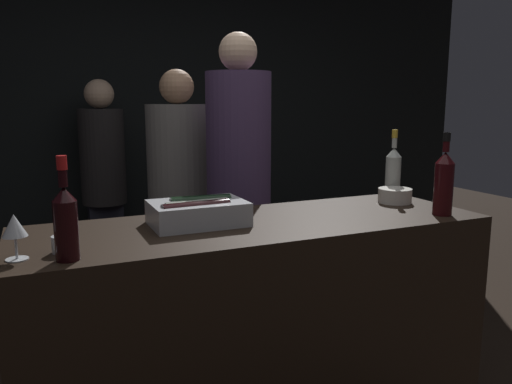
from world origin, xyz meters
TOP-DOWN VIEW (x-y plane):
  - wall_back_chalkboard at (0.00, 2.62)m, footprint 6.40×0.06m
  - bar_counter at (0.00, 0.32)m, footprint 1.93×0.64m
  - ice_bin_with_bottles at (-0.25, 0.38)m, footprint 0.38×0.26m
  - bowl_white at (0.78, 0.42)m, footprint 0.16×0.16m
  - wine_glass at (-0.90, 0.16)m, footprint 0.08×0.08m
  - candle_votive at (-0.77, 0.19)m, footprint 0.07×0.07m
  - rose_wine_bottle at (0.87, 0.55)m, footprint 0.08×0.08m
  - red_wine_bottle_black_foil at (0.79, 0.12)m, footprint 0.08×0.08m
  - red_wine_bottle_tall at (-0.76, 0.09)m, footprint 0.07×0.07m
  - person_in_hoodie at (0.21, 1.08)m, footprint 0.36×0.36m
  - person_blond_tee at (-0.02, 1.51)m, footprint 0.39×0.39m
  - person_grey_polo at (-0.38, 2.27)m, footprint 0.32×0.32m

SIDE VIEW (x-z plane):
  - bar_counter at x=0.00m, z-range 0.00..0.99m
  - person_grey_polo at x=-0.38m, z-range 0.10..1.75m
  - person_blond_tee at x=-0.02m, z-range 0.09..1.77m
  - candle_votive at x=-0.77m, z-range 0.99..1.05m
  - bowl_white at x=0.78m, z-range 1.00..1.07m
  - person_in_hoodie at x=0.21m, z-range 0.11..1.97m
  - ice_bin_with_bottles at x=-0.25m, z-range 0.99..1.10m
  - wine_glass at x=-0.90m, z-range 1.03..1.17m
  - red_wine_bottle_tall at x=-0.76m, z-range 0.96..1.29m
  - rose_wine_bottle at x=0.87m, z-range 0.96..1.31m
  - red_wine_bottle_black_foil at x=0.79m, z-range 0.96..1.32m
  - wall_back_chalkboard at x=0.00m, z-range 0.00..2.80m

